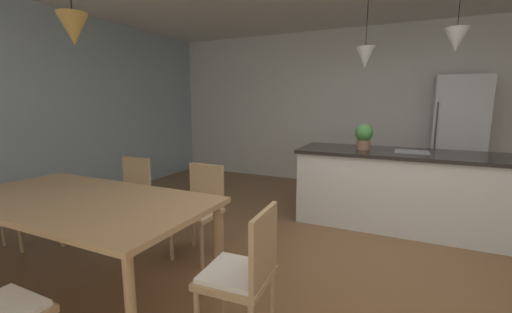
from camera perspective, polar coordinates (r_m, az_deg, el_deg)
ground_plane at (r=3.04m, az=17.78°, el=-20.19°), size 10.00×8.40×0.04m
wall_back_kitchen at (r=5.91m, az=22.68°, el=7.74°), size 10.00×0.12×2.70m
window_wall_left_glazing at (r=5.08m, az=-33.79°, el=6.67°), size 0.06×8.40×2.70m
dining_table at (r=2.82m, az=-28.48°, el=-7.67°), size 2.03×1.03×0.75m
chair_far_left at (r=3.76m, az=-21.52°, el=-6.43°), size 0.40×0.40×0.87m
chair_far_right at (r=3.17m, az=-9.94°, el=-8.81°), size 0.40×0.40×0.87m
chair_kitchen_end at (r=2.03m, az=-2.26°, el=-19.71°), size 0.42×0.42×0.87m
kitchen_island at (r=4.18m, az=23.69°, el=-5.14°), size 2.30×0.84×0.91m
refrigerator at (r=5.56m, az=31.82°, el=2.49°), size 0.68×0.67×1.84m
pendant_over_table at (r=2.82m, az=-29.49°, el=18.99°), size 0.22×0.22×0.83m
pendant_over_island_main at (r=4.12m, az=18.68°, el=16.17°), size 0.22×0.22×0.85m
pendant_over_island_aux at (r=4.13m, az=31.81°, el=17.07°), size 0.24×0.24×0.72m
potted_plant_on_island at (r=4.11m, az=18.47°, el=3.50°), size 0.21×0.21×0.31m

